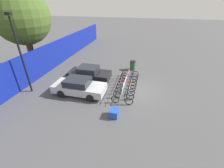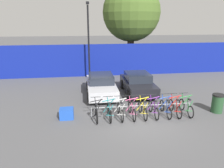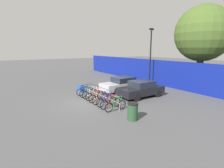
{
  "view_description": "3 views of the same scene",
  "coord_description": "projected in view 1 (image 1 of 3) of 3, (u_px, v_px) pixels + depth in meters",
  "views": [
    {
      "loc": [
        -11.43,
        -0.92,
        6.99
      ],
      "look_at": [
        -0.89,
        1.63,
        0.85
      ],
      "focal_mm": 24.0,
      "sensor_mm": 36.0,
      "label": 1
    },
    {
      "loc": [
        -2.84,
        -9.74,
        4.92
      ],
      "look_at": [
        -1.2,
        2.26,
        1.33
      ],
      "focal_mm": 35.0,
      "sensor_mm": 36.0,
      "label": 2
    },
    {
      "loc": [
        11.83,
        -5.76,
        4.11
      ],
      "look_at": [
        0.0,
        1.92,
        1.24
      ],
      "focal_mm": 28.0,
      "sensor_mm": 36.0,
      "label": 3
    }
  ],
  "objects": [
    {
      "name": "bicycle_white",
      "position": [
        125.0,
        91.0,
        12.38
      ],
      "size": [
        0.68,
        1.71,
        1.05
      ],
      "rotation": [
        0.0,
        0.0,
        0.02
      ],
      "color": "black",
      "rests_on": "ground"
    },
    {
      "name": "trash_bin",
      "position": [
        133.0,
        65.0,
        16.87
      ],
      "size": [
        0.63,
        0.63,
        1.03
      ],
      "color": "#234728",
      "rests_on": "ground"
    },
    {
      "name": "ground_plane",
      "position": [
        132.0,
        90.0,
        13.3
      ],
      "size": [
        120.0,
        120.0,
        0.0
      ],
      "primitive_type": "plane",
      "color": "#4C4C4F"
    },
    {
      "name": "lamp_post",
      "position": [
        20.0,
        52.0,
        11.39
      ],
      "size": [
        0.24,
        0.44,
        6.26
      ],
      "color": "black",
      "rests_on": "ground"
    },
    {
      "name": "bicycle_black",
      "position": [
        122.0,
        100.0,
        11.33
      ],
      "size": [
        0.68,
        1.71,
        1.05
      ],
      "rotation": [
        0.0,
        0.0,
        -0.06
      ],
      "color": "black",
      "rests_on": "ground"
    },
    {
      "name": "bicycle_red",
      "position": [
        129.0,
        76.0,
        14.89
      ],
      "size": [
        0.68,
        1.71,
        1.05
      ],
      "rotation": [
        0.0,
        0.0,
        -0.02
      ],
      "color": "black",
      "rests_on": "ground"
    },
    {
      "name": "bike_rack",
      "position": [
        125.0,
        83.0,
        13.34
      ],
      "size": [
        5.38,
        0.04,
        0.57
      ],
      "color": "gray",
      "rests_on": "ground"
    },
    {
      "name": "bicycle_blue",
      "position": [
        129.0,
        78.0,
        14.44
      ],
      "size": [
        0.68,
        1.71,
        1.05
      ],
      "rotation": [
        0.0,
        0.0,
        0.02
      ],
      "color": "black",
      "rests_on": "ground"
    },
    {
      "name": "bicycle_teal",
      "position": [
        123.0,
        95.0,
        11.88
      ],
      "size": [
        0.68,
        1.71,
        1.05
      ],
      "rotation": [
        0.0,
        0.0,
        -0.06
      ],
      "color": "black",
      "rests_on": "ground"
    },
    {
      "name": "bicycle_yellow",
      "position": [
        127.0,
        84.0,
        13.38
      ],
      "size": [
        0.68,
        1.71,
        1.05
      ],
      "rotation": [
        0.0,
        0.0,
        -0.0
      ],
      "color": "black",
      "rests_on": "ground"
    },
    {
      "name": "cargo_crate",
      "position": [
        114.0,
        113.0,
        10.15
      ],
      "size": [
        0.7,
        0.56,
        0.55
      ],
      "primitive_type": "cube",
      "color": "blue",
      "rests_on": "ground"
    },
    {
      "name": "bicycle_green",
      "position": [
        130.0,
        73.0,
        15.42
      ],
      "size": [
        0.68,
        1.71,
        1.05
      ],
      "rotation": [
        0.0,
        0.0,
        -0.02
      ],
      "color": "black",
      "rests_on": "ground"
    },
    {
      "name": "bicycle_purple",
      "position": [
        128.0,
        81.0,
        13.88
      ],
      "size": [
        0.68,
        1.71,
        1.05
      ],
      "rotation": [
        0.0,
        0.0,
        0.02
      ],
      "color": "black",
      "rests_on": "ground"
    },
    {
      "name": "tree_behind_hoarding",
      "position": [
        22.0,
        17.0,
        14.47
      ],
      "size": [
        5.41,
        5.41,
        8.26
      ],
      "color": "brown",
      "rests_on": "ground"
    },
    {
      "name": "car_black",
      "position": [
        89.0,
        74.0,
        14.59
      ],
      "size": [
        1.91,
        4.06,
        1.4
      ],
      "color": "black",
      "rests_on": "ground"
    },
    {
      "name": "bicycle_pink",
      "position": [
        126.0,
        87.0,
        12.89
      ],
      "size": [
        0.68,
        1.71,
        1.05
      ],
      "rotation": [
        0.0,
        0.0,
        0.04
      ],
      "color": "black",
      "rests_on": "ground"
    },
    {
      "name": "hoarding_wall",
      "position": [
        36.0,
        65.0,
        14.54
      ],
      "size": [
        36.0,
        0.16,
        2.84
      ],
      "primitive_type": "cube",
      "color": "navy",
      "rests_on": "ground"
    },
    {
      "name": "car_silver",
      "position": [
        79.0,
        86.0,
        12.42
      ],
      "size": [
        1.91,
        4.32,
        1.4
      ],
      "color": "#B7B7BC",
      "rests_on": "ground"
    }
  ]
}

